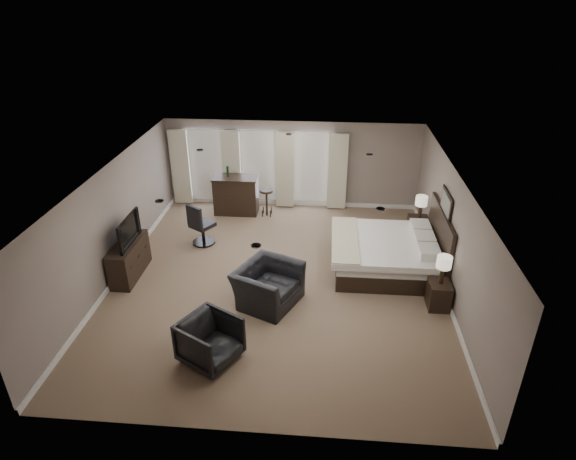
# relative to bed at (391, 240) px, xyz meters

# --- Properties ---
(room) EXTENTS (7.60, 8.60, 2.64)m
(room) POSITION_rel_bed_xyz_m (-2.58, -0.72, 0.52)
(room) COLOR brown
(room) RESTS_ON ground
(window_bay) EXTENTS (5.25, 0.20, 2.30)m
(window_bay) POSITION_rel_bed_xyz_m (-3.58, 3.39, 0.43)
(window_bay) COLOR silver
(window_bay) RESTS_ON room
(bed) EXTENTS (2.44, 2.33, 1.55)m
(bed) POSITION_rel_bed_xyz_m (0.00, 0.00, 0.00)
(bed) COLOR silver
(bed) RESTS_ON ground
(nightstand_near) EXTENTS (0.44, 0.54, 0.59)m
(nightstand_near) POSITION_rel_bed_xyz_m (0.89, -1.45, -0.48)
(nightstand_near) COLOR black
(nightstand_near) RESTS_ON ground
(nightstand_far) EXTENTS (0.50, 0.61, 0.67)m
(nightstand_far) POSITION_rel_bed_xyz_m (0.89, 1.45, -0.44)
(nightstand_far) COLOR black
(nightstand_far) RESTS_ON ground
(lamp_near) EXTENTS (0.31, 0.31, 0.64)m
(lamp_near) POSITION_rel_bed_xyz_m (0.89, -1.45, 0.13)
(lamp_near) COLOR beige
(lamp_near) RESTS_ON nightstand_near
(lamp_far) EXTENTS (0.30, 0.30, 0.63)m
(lamp_far) POSITION_rel_bed_xyz_m (0.89, 1.45, 0.21)
(lamp_far) COLOR beige
(lamp_far) RESTS_ON nightstand_far
(wall_art) EXTENTS (0.04, 0.96, 0.56)m
(wall_art) POSITION_rel_bed_xyz_m (1.12, 0.00, 0.97)
(wall_art) COLOR slate
(wall_art) RESTS_ON room
(dresser) EXTENTS (0.47, 1.46, 0.85)m
(dresser) POSITION_rel_bed_xyz_m (-6.03, -0.79, -0.35)
(dresser) COLOR black
(dresser) RESTS_ON ground
(tv) EXTENTS (0.66, 1.15, 0.15)m
(tv) POSITION_rel_bed_xyz_m (-6.03, -0.79, 0.15)
(tv) COLOR black
(tv) RESTS_ON dresser
(armchair_near) EXTENTS (1.33, 1.55, 1.14)m
(armchair_near) POSITION_rel_bed_xyz_m (-2.70, -1.58, -0.20)
(armchair_near) COLOR black
(armchair_near) RESTS_ON ground
(armchair_far) EXTENTS (1.21, 1.23, 0.95)m
(armchair_far) POSITION_rel_bed_xyz_m (-3.51, -3.44, -0.30)
(armchair_far) COLOR black
(armchair_far) RESTS_ON ground
(bar_counter) EXTENTS (1.31, 0.68, 1.14)m
(bar_counter) POSITION_rel_bed_xyz_m (-4.18, 2.82, -0.21)
(bar_counter) COLOR black
(bar_counter) RESTS_ON ground
(bar_stool_left) EXTENTS (0.35, 0.35, 0.73)m
(bar_stool_left) POSITION_rel_bed_xyz_m (-4.30, 2.65, -0.41)
(bar_stool_left) COLOR black
(bar_stool_left) RESTS_ON ground
(bar_stool_right) EXTENTS (0.45, 0.45, 0.81)m
(bar_stool_right) POSITION_rel_bed_xyz_m (-3.26, 2.70, -0.37)
(bar_stool_right) COLOR black
(bar_stool_right) RESTS_ON ground
(desk_chair) EXTENTS (0.81, 0.81, 1.14)m
(desk_chair) POSITION_rel_bed_xyz_m (-4.71, 0.87, -0.20)
(desk_chair) COLOR black
(desk_chair) RESTS_ON ground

